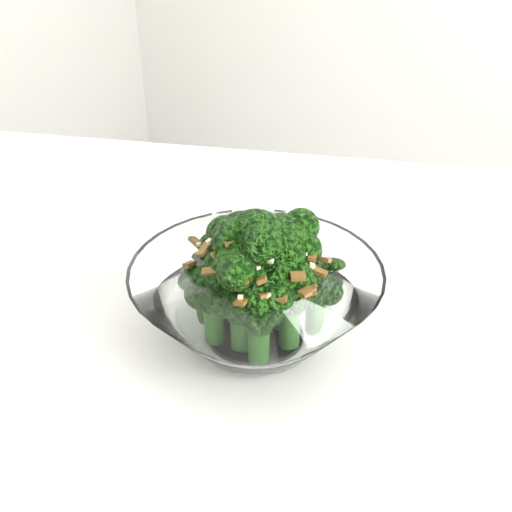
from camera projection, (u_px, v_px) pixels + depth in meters
The scene contains 2 objects.
table at pixel (267, 368), 0.56m from camera, with size 1.40×1.17×0.75m.
broccoli_dish at pixel (256, 295), 0.47m from camera, with size 0.20×0.20×0.13m.
Camera 1 is at (0.24, -0.36, 1.07)m, focal length 40.00 mm.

